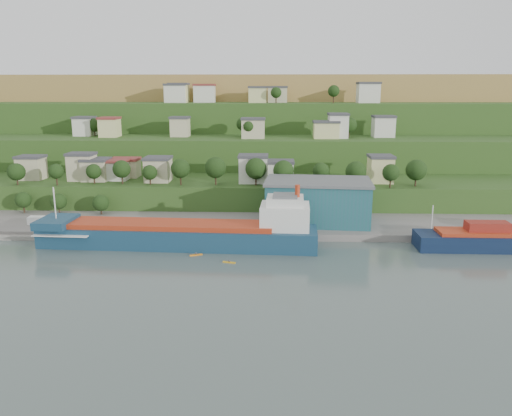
{
  "coord_description": "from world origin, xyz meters",
  "views": [
    {
      "loc": [
        18.93,
        -117.14,
        40.79
      ],
      "look_at": [
        14.31,
        15.0,
        9.39
      ],
      "focal_mm": 35.0,
      "sensor_mm": 36.0,
      "label": 1
    }
  ],
  "objects_px": {
    "cargo_ship_near": "(187,235)",
    "kayak_orange": "(196,254)",
    "warehouse": "(318,201)",
    "caravan": "(40,222)"
  },
  "relations": [
    {
      "from": "warehouse",
      "to": "caravan",
      "type": "relative_size",
      "value": 5.02
    },
    {
      "from": "warehouse",
      "to": "kayak_orange",
      "type": "xyz_separation_m",
      "value": [
        -32.69,
        -26.61,
        -8.19
      ]
    },
    {
      "from": "caravan",
      "to": "kayak_orange",
      "type": "xyz_separation_m",
      "value": [
        49.81,
        -21.39,
        -2.47
      ]
    },
    {
      "from": "warehouse",
      "to": "kayak_orange",
      "type": "height_order",
      "value": "warehouse"
    },
    {
      "from": "kayak_orange",
      "to": "caravan",
      "type": "bearing_deg",
      "value": 134.51
    },
    {
      "from": "cargo_ship_near",
      "to": "kayak_orange",
      "type": "xyz_separation_m",
      "value": [
        3.47,
        -7.71,
        -2.79
      ]
    },
    {
      "from": "warehouse",
      "to": "kayak_orange",
      "type": "bearing_deg",
      "value": -136.31
    },
    {
      "from": "caravan",
      "to": "kayak_orange",
      "type": "height_order",
      "value": "caravan"
    },
    {
      "from": "kayak_orange",
      "to": "warehouse",
      "type": "bearing_deg",
      "value": 16.89
    },
    {
      "from": "cargo_ship_near",
      "to": "caravan",
      "type": "bearing_deg",
      "value": 166.18
    }
  ]
}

